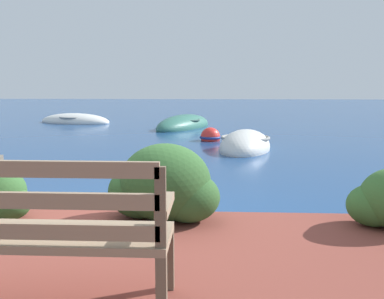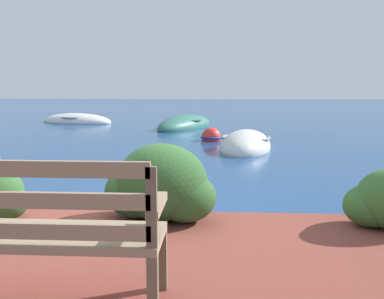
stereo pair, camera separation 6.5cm
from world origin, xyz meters
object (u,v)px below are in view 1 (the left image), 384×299
Objects in this scene: park_bench at (59,230)px; rowboat_nearest at (245,147)px; rowboat_far at (75,121)px; rowboat_mid at (184,126)px; mooring_buoy at (210,137)px.

rowboat_nearest is at bearing 84.79° from park_bench.
park_bench reaches higher than rowboat_far.
park_bench is 12.82m from rowboat_mid.
park_bench is 9.42m from mooring_buoy.
mooring_buoy is at bearing 91.93° from park_bench.
park_bench is at bearing -94.98° from mooring_buoy.
rowboat_nearest reaches higher than rowboat_far.
mooring_buoy is at bearing 39.68° from rowboat_mid.
rowboat_far is (-4.67, 14.53, -0.64)m from park_bench.
rowboat_mid is (-0.17, 12.80, -0.63)m from park_bench.
rowboat_far is 5.40× the size of mooring_buoy.
rowboat_far is at bearing 136.72° from mooring_buoy.
rowboat_far is at bearing 114.71° from park_bench.
park_bench is 2.18× the size of mooring_buoy.
rowboat_far is at bearing -87.28° from rowboat_mid.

